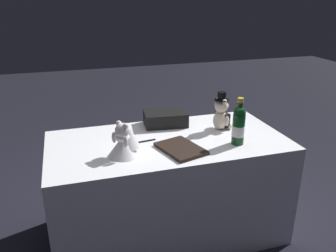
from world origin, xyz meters
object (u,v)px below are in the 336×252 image
object	(u,v)px
signing_pen	(145,141)
gift_case_black	(165,118)
teddy_bear_bride	(125,141)
guestbook	(181,149)
teddy_bear_groom	(222,114)
champagne_bottle	(239,125)

from	to	relation	value
signing_pen	gift_case_black	distance (m)	0.34
teddy_bear_bride	guestbook	distance (m)	0.35
teddy_bear_groom	champagne_bottle	world-z (taller)	champagne_bottle
signing_pen	guestbook	xyz separation A→B (m)	(-0.18, 0.19, 0.01)
champagne_bottle	gift_case_black	size ratio (longest dim) A/B	0.95
signing_pen	gift_case_black	size ratio (longest dim) A/B	0.44
teddy_bear_groom	signing_pen	distance (m)	0.59
signing_pen	champagne_bottle	bearing A→B (deg)	160.38
teddy_bear_bride	champagne_bottle	bearing A→B (deg)	175.98
teddy_bear_groom	teddy_bear_bride	xyz separation A→B (m)	(0.74, 0.22, -0.02)
gift_case_black	guestbook	xyz separation A→B (m)	(0.03, 0.45, -0.04)
teddy_bear_bride	guestbook	size ratio (longest dim) A/B	0.78
teddy_bear_groom	gift_case_black	world-z (taller)	teddy_bear_groom
teddy_bear_groom	teddy_bear_bride	bearing A→B (deg)	16.32
champagne_bottle	guestbook	world-z (taller)	champagne_bottle
teddy_bear_groom	gift_case_black	bearing A→B (deg)	-28.56
signing_pen	gift_case_black	world-z (taller)	gift_case_black
gift_case_black	teddy_bear_groom	bearing A→B (deg)	151.44
teddy_bear_groom	guestbook	world-z (taller)	teddy_bear_groom
teddy_bear_bride	gift_case_black	xyz separation A→B (m)	(-0.38, -0.41, -0.04)
champagne_bottle	signing_pen	xyz separation A→B (m)	(0.57, -0.20, -0.13)
teddy_bear_bride	gift_case_black	world-z (taller)	teddy_bear_bride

